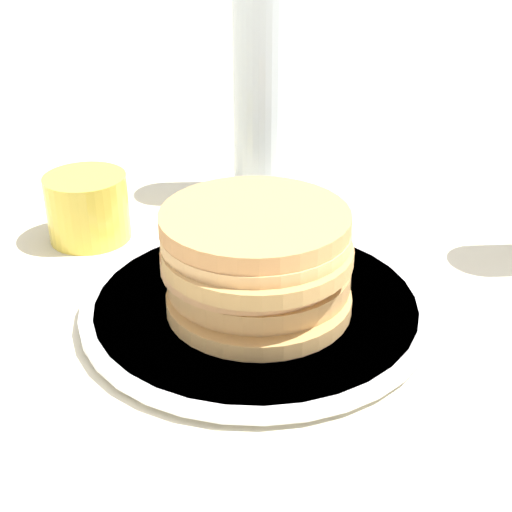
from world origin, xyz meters
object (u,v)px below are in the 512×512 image
pancake_stack (256,258)px  juice_glass (88,207)px  water_bottle_far (264,94)px  plate (256,305)px

pancake_stack → juice_glass: pancake_stack is taller
water_bottle_far → pancake_stack: bearing=-128.0°
juice_glass → water_bottle_far: size_ratio=0.33×
juice_glass → pancake_stack: bearing=-76.5°
pancake_stack → plate: bearing=47.8°
pancake_stack → water_bottle_far: 0.27m
plate → water_bottle_far: water_bottle_far is taller
water_bottle_far → plate: bearing=-127.9°
plate → pancake_stack: (-0.00, -0.00, 0.05)m
pancake_stack → water_bottle_far: water_bottle_far is taller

